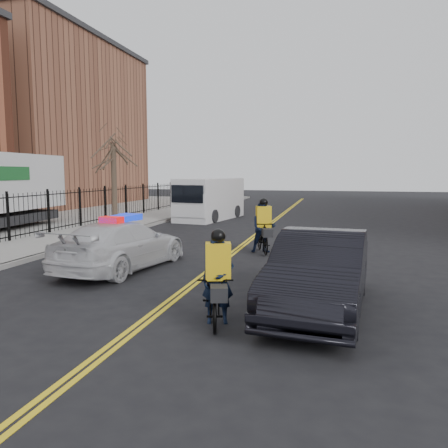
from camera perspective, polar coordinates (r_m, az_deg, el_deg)
ground at (r=11.33m, az=-3.92°, el=-7.72°), size 120.00×120.00×0.00m
center_line_left at (r=18.96m, az=3.44°, el=-1.83°), size 0.10×60.00×0.01m
center_line_right at (r=18.93m, az=3.91°, el=-1.85°), size 0.10×60.00×0.01m
sidewalk at (r=21.60m, az=-16.28°, el=-0.86°), size 3.00×60.00×0.15m
curb at (r=20.88m, az=-12.73°, el=-1.01°), size 0.20×60.00×0.15m
iron_fence at (r=22.30m, az=-19.68°, el=1.64°), size 0.12×28.00×2.00m
warehouse_far at (r=43.61m, az=-23.62°, el=11.66°), size 14.00×18.00×14.00m
street_tree at (r=23.22m, az=-14.25°, el=8.27°), size 3.20×3.20×4.80m
police_cruiser at (r=13.13m, az=-13.18°, el=-2.67°), size 2.60×5.12×1.59m
dark_sedan at (r=9.18m, az=12.41°, el=-6.10°), size 2.17×5.06×1.62m
cargo_van at (r=26.46m, az=-1.98°, el=3.22°), size 3.04×6.16×2.47m
cyclist_near at (r=8.29m, az=-0.76°, el=-8.67°), size 1.12×1.93×1.79m
cyclist_far at (r=15.45m, az=5.17°, el=-0.96°), size 1.16×1.99×1.94m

